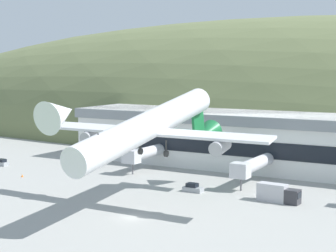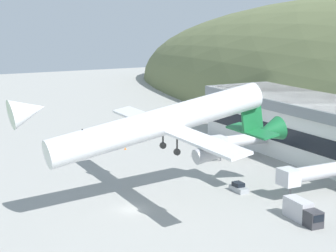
# 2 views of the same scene
# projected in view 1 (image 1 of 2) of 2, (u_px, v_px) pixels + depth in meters

# --- Properties ---
(ground_plane) EXTENTS (432.01, 432.01, 0.00)m
(ground_plane) POSITION_uv_depth(u_px,v_px,m) (131.00, 218.00, 87.96)
(ground_plane) COLOR #9E9E99
(hill_backdrop) EXTENTS (355.40, 85.26, 77.20)m
(hill_backdrop) POSITION_uv_depth(u_px,v_px,m) (283.00, 140.00, 177.62)
(hill_backdrop) COLOR #667047
(hill_backdrop) RESTS_ON ground_plane
(terminal_building) EXTENTS (100.91, 21.75, 12.81)m
(terminal_building) POSITION_uv_depth(u_px,v_px,m) (278.00, 138.00, 128.32)
(terminal_building) COLOR white
(terminal_building) RESTS_ON ground_plane
(jetway_0) EXTENTS (3.38, 13.58, 5.43)m
(jetway_0) POSITION_uv_depth(u_px,v_px,m) (143.00, 154.00, 125.88)
(jetway_0) COLOR silver
(jetway_0) RESTS_ON ground_plane
(jetway_1) EXTENTS (3.38, 16.66, 5.43)m
(jetway_1) POSITION_uv_depth(u_px,v_px,m) (252.00, 166.00, 111.21)
(jetway_1) COLOR silver
(jetway_1) RESTS_ON ground_plane
(cargo_airplane) EXTENTS (41.47, 49.05, 12.72)m
(cargo_airplane) POSITION_uv_depth(u_px,v_px,m) (150.00, 127.00, 92.04)
(cargo_airplane) COLOR silver
(service_car_0) EXTENTS (3.77, 1.83, 1.65)m
(service_car_0) POSITION_uv_depth(u_px,v_px,m) (193.00, 188.00, 105.89)
(service_car_0) COLOR #999EA3
(service_car_0) RESTS_ON ground_plane
(service_car_1) EXTENTS (3.81, 1.88, 1.59)m
(service_car_1) POSITION_uv_depth(u_px,v_px,m) (1.00, 163.00, 133.43)
(service_car_1) COLOR #999EA3
(service_car_1) RESTS_ON ground_plane
(box_truck) EXTENTS (7.69, 2.69, 3.17)m
(box_truck) POSITION_uv_depth(u_px,v_px,m) (278.00, 194.00, 97.90)
(box_truck) COLOR #333338
(box_truck) RESTS_ON ground_plane
(traffic_cone_0) EXTENTS (0.52, 0.52, 0.58)m
(traffic_cone_0) POSITION_uv_depth(u_px,v_px,m) (22.00, 176.00, 119.88)
(traffic_cone_0) COLOR orange
(traffic_cone_0) RESTS_ON ground_plane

